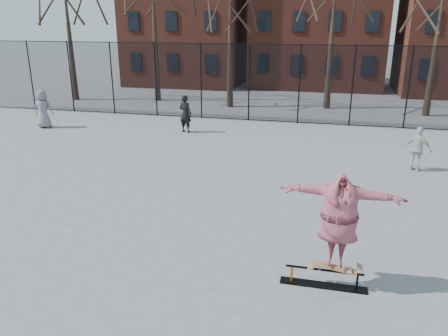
% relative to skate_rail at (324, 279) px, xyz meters
% --- Properties ---
extents(ground, '(100.00, 100.00, 0.00)m').
position_rel_skate_rail_xyz_m(ground, '(-2.86, 1.72, -0.15)').
color(ground, slate).
extents(skate_rail, '(1.75, 0.27, 0.38)m').
position_rel_skate_rail_xyz_m(skate_rail, '(0.00, 0.00, 0.00)').
color(skate_rail, black).
rests_on(skate_rail, ground).
extents(skateboard, '(0.92, 0.22, 0.11)m').
position_rel_skate_rail_xyz_m(skateboard, '(0.19, 0.00, 0.29)').
color(skateboard, brown).
rests_on(skateboard, skate_rail).
extents(skater, '(2.38, 0.73, 1.92)m').
position_rel_skate_rail_xyz_m(skater, '(0.19, 0.00, 1.30)').
color(skater, navy).
rests_on(skater, skateboard).
extents(bystander_grey, '(1.01, 0.76, 1.87)m').
position_rel_skate_rail_xyz_m(bystander_grey, '(-13.86, 10.79, 0.79)').
color(bystander_grey, slate).
rests_on(bystander_grey, ground).
extents(bystander_black, '(0.75, 0.60, 1.78)m').
position_rel_skate_rail_xyz_m(bystander_black, '(-6.72, 11.53, 0.74)').
color(bystander_black, black).
rests_on(bystander_black, ground).
extents(bystander_white, '(1.01, 0.80, 1.60)m').
position_rel_skate_rail_xyz_m(bystander_white, '(3.03, 8.09, 0.65)').
color(bystander_white, beige).
rests_on(bystander_white, ground).
extents(fence, '(34.03, 0.07, 4.00)m').
position_rel_skate_rail_xyz_m(fence, '(-2.87, 14.72, 1.90)').
color(fence, black).
rests_on(fence, ground).
extents(rowhouses, '(29.00, 7.00, 13.00)m').
position_rel_skate_rail_xyz_m(rowhouses, '(-2.14, 27.72, 5.91)').
color(rowhouses, brown).
rests_on(rowhouses, ground).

